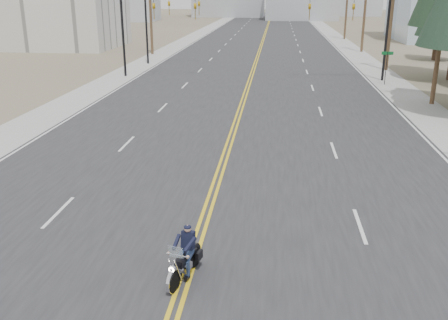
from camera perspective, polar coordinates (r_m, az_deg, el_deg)
ground_plane at (r=13.08m, az=-4.77°, el=-14.33°), size 400.00×400.00×0.00m
road at (r=81.09m, az=4.54°, el=13.68°), size 20.00×200.00×0.01m
sidewalk_left at (r=82.21m, az=-3.73°, el=13.77°), size 3.00×200.00×0.01m
sidewalk_right at (r=81.59m, az=12.86°, el=13.32°), size 3.00×200.00×0.01m
traffic_mast_left at (r=44.23m, az=-8.98°, el=15.72°), size 7.10×0.26×7.00m
traffic_mast_right at (r=43.34m, az=15.55°, el=15.22°), size 7.10×0.26×7.00m
traffic_mast_far at (r=52.08m, az=-7.06°, el=16.16°), size 6.10×0.26×7.00m
street_sign at (r=41.99m, az=18.09°, el=10.58°), size 0.90×0.06×2.62m
utility_pole_b at (r=35.31m, az=23.87°, el=15.39°), size 2.20×0.30×11.50m
utility_pole_c at (r=49.85m, az=18.69°, el=16.23°), size 2.20×0.30×11.00m
utility_pole_d at (r=64.59m, az=15.89°, el=17.09°), size 2.20×0.30×11.50m
utility_pole_e at (r=81.41m, az=13.90°, el=17.28°), size 2.20×0.30×11.00m
utility_pole_left at (r=60.58m, az=-8.42°, el=17.02°), size 2.20×0.30×10.50m
motorcyclist at (r=13.08m, az=-4.57°, el=-10.68°), size 1.22×1.97×1.43m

